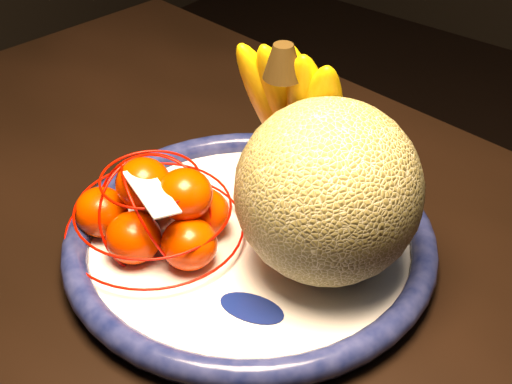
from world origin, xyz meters
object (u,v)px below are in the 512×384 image
Objects in this scene: banana_bunch at (301,115)px; mandarin_bag at (157,212)px; cantaloupe at (328,192)px; fruit_bowl at (250,240)px.

mandarin_bag is at bearing -125.38° from banana_bunch.
cantaloupe is at bearing -46.98° from banana_bunch.
banana_bunch is (-0.08, 0.06, 0.02)m from cantaloupe.
fruit_bowl is 2.18× the size of cantaloupe.
fruit_bowl is at bearing -97.03° from banana_bunch.
fruit_bowl is 1.74× the size of banana_bunch.
fruit_bowl is 1.98× the size of mandarin_bag.
cantaloupe is 0.80× the size of banana_bunch.
cantaloupe is at bearing 14.09° from fruit_bowl.
fruit_bowl is at bearing -165.91° from cantaloupe.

